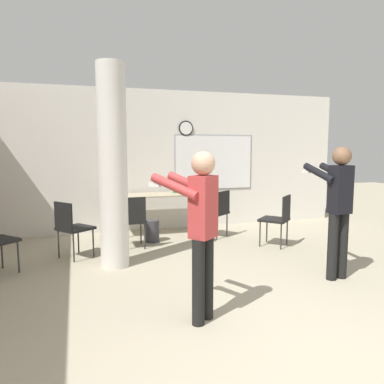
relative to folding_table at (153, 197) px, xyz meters
The scene contains 12 objects.
ground_plane 4.62m from the folding_table, 87.42° to the right, with size 24.00×24.00×0.00m, color #ADA389.
wall_back 0.87m from the folding_table, 65.51° to the left, with size 8.00×0.15×2.80m.
support_pillar 2.06m from the folding_table, 117.72° to the right, with size 0.39×0.39×2.80m.
folding_table is the anchor object (origin of this frame).
bottle_on_table 0.50m from the folding_table, 13.85° to the left, with size 0.08×0.08×0.29m.
waste_bin 0.77m from the folding_table, 104.08° to the right, with size 0.25×0.25×0.39m.
chair_near_pillar 1.90m from the folding_table, 141.82° to the right, with size 0.62×0.62×0.87m.
chair_table_left 1.04m from the folding_table, 121.23° to the right, with size 0.44×0.44×0.87m.
chair_mid_room 2.36m from the folding_table, 38.57° to the right, with size 0.62×0.62×0.87m.
chair_table_right 1.24m from the folding_table, 26.20° to the right, with size 0.62×0.62×0.87m.
person_playing_front 3.69m from the folding_table, 94.49° to the right, with size 0.61×0.64×1.63m.
person_playing_side 3.53m from the folding_table, 60.42° to the right, with size 0.41×0.65×1.68m.
Camera 1 is at (-1.60, -2.38, 1.67)m, focal length 35.00 mm.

